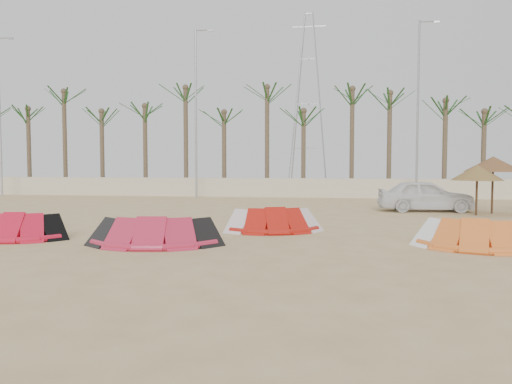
% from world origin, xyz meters
% --- Properties ---
extents(ground, '(120.00, 120.00, 0.00)m').
position_xyz_m(ground, '(0.00, 0.00, 0.00)').
color(ground, '#D9B67F').
rests_on(ground, ground).
extents(boundary_wall, '(60.00, 0.30, 1.30)m').
position_xyz_m(boundary_wall, '(0.00, 22.00, 0.65)').
color(boundary_wall, beige).
rests_on(boundary_wall, ground).
extents(palm_line, '(52.00, 4.00, 7.70)m').
position_xyz_m(palm_line, '(0.67, 23.50, 6.44)').
color(palm_line, brown).
rests_on(palm_line, ground).
extents(lamp_a, '(1.25, 0.14, 11.00)m').
position_xyz_m(lamp_a, '(-19.96, 20.00, 5.77)').
color(lamp_a, '#A5A8AD').
rests_on(lamp_a, ground).
extents(lamp_b, '(1.25, 0.14, 11.00)m').
position_xyz_m(lamp_b, '(-5.96, 20.00, 5.77)').
color(lamp_b, '#A5A8AD').
rests_on(lamp_b, ground).
extents(lamp_c, '(1.25, 0.14, 11.00)m').
position_xyz_m(lamp_c, '(8.04, 20.00, 5.77)').
color(lamp_c, '#A5A8AD').
rests_on(lamp_c, ground).
extents(pylon, '(3.00, 3.00, 14.00)m').
position_xyz_m(pylon, '(1.00, 28.00, 0.00)').
color(pylon, '#A5A8AD').
rests_on(pylon, ground).
extents(kite_red_left, '(3.13, 1.91, 0.90)m').
position_xyz_m(kite_red_left, '(-6.82, 2.32, 0.42)').
color(kite_red_left, red).
rests_on(kite_red_left, ground).
extents(kite_red_mid, '(3.84, 1.94, 0.90)m').
position_xyz_m(kite_red_mid, '(-2.30, 1.96, 0.42)').
color(kite_red_mid, '#C42342').
rests_on(kite_red_mid, ground).
extents(kite_red_right, '(3.52, 2.28, 0.90)m').
position_xyz_m(kite_red_right, '(0.79, 5.22, 0.42)').
color(kite_red_right, red).
rests_on(kite_red_right, ground).
extents(kite_orange, '(3.53, 2.34, 0.90)m').
position_xyz_m(kite_orange, '(6.59, 2.62, 0.42)').
color(kite_orange, orange).
rests_on(kite_orange, ground).
extents(parasol_left, '(2.26, 2.26, 2.28)m').
position_xyz_m(parasol_left, '(9.19, 11.58, 1.92)').
color(parasol_left, '#4C331E').
rests_on(parasol_left, ground).
extents(parasol_mid, '(2.57, 2.57, 2.65)m').
position_xyz_m(parasol_mid, '(10.13, 12.46, 2.30)').
color(parasol_mid, '#4C331E').
rests_on(parasol_mid, ground).
extents(car, '(4.55, 1.97, 1.53)m').
position_xyz_m(car, '(7.27, 13.16, 0.76)').
color(car, white).
rests_on(car, ground).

